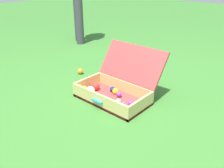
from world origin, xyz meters
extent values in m
plane|color=#336B28|center=(0.00, 0.00, 0.00)|extent=(16.00, 16.00, 0.00)
cube|color=#B23838|center=(-0.08, 0.07, 0.01)|extent=(0.64, 0.35, 0.03)
cube|color=tan|center=(-0.39, 0.07, 0.07)|extent=(0.02, 0.35, 0.13)
cube|color=tan|center=(0.22, 0.07, 0.07)|extent=(0.02, 0.35, 0.13)
cube|color=tan|center=(-0.08, -0.10, 0.07)|extent=(0.60, 0.02, 0.13)
cube|color=tan|center=(-0.08, 0.24, 0.07)|extent=(0.60, 0.02, 0.13)
cube|color=#B23838|center=(-0.08, 0.35, 0.28)|extent=(0.64, 0.22, 0.30)
cube|color=teal|center=(-0.08, -0.12, 0.07)|extent=(0.11, 0.02, 0.02)
sphere|color=purple|center=(0.12, 0.08, 0.05)|extent=(0.04, 0.04, 0.04)
sphere|color=yellow|center=(-0.34, -0.03, 0.06)|extent=(0.07, 0.07, 0.07)
sphere|color=yellow|center=(-0.11, 0.15, 0.05)|extent=(0.05, 0.05, 0.05)
sphere|color=navy|center=(-0.16, 0.16, 0.05)|extent=(0.05, 0.05, 0.05)
sphere|color=purple|center=(-0.05, 0.12, 0.05)|extent=(0.05, 0.05, 0.05)
sphere|color=red|center=(-0.30, 0.09, 0.06)|extent=(0.07, 0.07, 0.07)
sphere|color=white|center=(-0.27, -0.02, 0.07)|extent=(0.08, 0.08, 0.08)
sphere|color=blue|center=(0.12, -0.03, 0.06)|extent=(0.07, 0.07, 0.07)
sphere|color=#D1B784|center=(0.02, 0.03, 0.05)|extent=(0.05, 0.05, 0.05)
sphere|color=orange|center=(-0.75, 0.29, 0.03)|extent=(0.06, 0.06, 0.06)
cylinder|color=#3D3D42|center=(-1.83, 1.22, 0.43)|extent=(0.12, 0.12, 0.86)
cylinder|color=#3D3D42|center=(-1.68, 1.12, 0.43)|extent=(0.12, 0.12, 0.86)
camera|label=1|loc=(1.12, -1.29, 1.03)|focal=37.53mm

